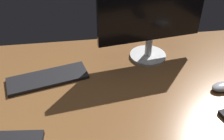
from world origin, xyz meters
TOP-DOWN VIEW (x-y plane):
  - desk at (0.00, 0.00)cm, footprint 140.00×84.00cm
  - monitor at (16.07, 19.94)cm, footprint 52.60×18.65cm
  - keyboard at (-34.73, 7.70)cm, footprint 38.75×21.17cm
  - computer_mouse at (42.45, -10.21)cm, footprint 11.19×7.69cm
  - tv_remote at (-44.18, -26.79)cm, footprint 19.58×7.17cm

SIDE VIEW (x-z plane):
  - desk at x=0.00cm, z-range 0.00..2.00cm
  - keyboard at x=-34.73cm, z-range 2.00..3.62cm
  - tv_remote at x=-44.18cm, z-range 2.00..4.25cm
  - computer_mouse at x=42.45cm, z-range 2.00..5.22cm
  - monitor at x=16.07cm, z-range 3.92..45.55cm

